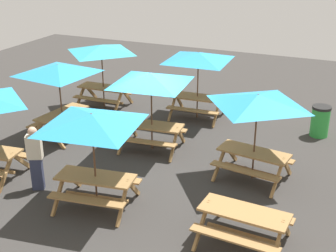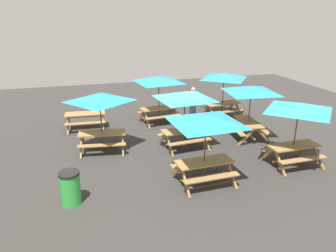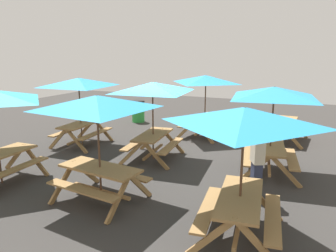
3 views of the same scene
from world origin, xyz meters
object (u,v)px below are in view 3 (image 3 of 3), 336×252
picnic_table_4 (244,126)px  person_standing (257,161)px  picnic_table_2 (97,110)px  picnic_table_5 (284,126)px  picnic_table_3 (274,99)px  picnic_table_6 (206,84)px  trash_bin_green (138,111)px  picnic_table_0 (79,87)px  picnic_table_7 (153,93)px

picnic_table_4 → person_standing: size_ratio=1.40×
picnic_table_2 → picnic_table_5: size_ratio=1.49×
picnic_table_2 → picnic_table_4: size_ratio=1.20×
picnic_table_3 → picnic_table_4: same height
picnic_table_5 → picnic_table_6: picnic_table_6 is taller
picnic_table_6 → person_standing: picnic_table_6 is taller
picnic_table_4 → trash_bin_green: picnic_table_4 is taller
picnic_table_3 → picnic_table_5: bearing=-9.1°
picnic_table_2 → trash_bin_green: bearing=-59.8°
picnic_table_5 → picnic_table_4: bearing=-177.3°
picnic_table_0 → picnic_table_6: 4.50m
picnic_table_7 → person_standing: picnic_table_7 is taller
picnic_table_3 → picnic_table_7: same height
picnic_table_2 → picnic_table_3: same height
picnic_table_5 → trash_bin_green: (0.73, 6.35, -0.07)m
picnic_table_0 → person_standing: size_ratio=1.69×
picnic_table_5 → trash_bin_green: size_ratio=1.92×
picnic_table_7 → picnic_table_2: bearing=178.3°
picnic_table_4 → picnic_table_6: (6.35, 2.67, 0.00)m
picnic_table_5 → person_standing: size_ratio=1.13×
picnic_table_0 → picnic_table_7: size_ratio=1.00×
picnic_table_3 → picnic_table_6: same height
picnic_table_4 → trash_bin_green: size_ratio=2.38×
picnic_table_2 → picnic_table_7: (2.98, 0.23, 0.00)m
picnic_table_4 → picnic_table_7: bearing=38.8°
trash_bin_green → person_standing: (-5.98, -6.23, 0.39)m
trash_bin_green → person_standing: size_ratio=0.59×
picnic_table_2 → picnic_table_7: bearing=-78.8°
picnic_table_6 → person_standing: size_ratio=1.40×
picnic_table_2 → picnic_table_3: bearing=-127.9°
picnic_table_5 → picnic_table_6: (-0.50, 2.80, 1.43)m
picnic_table_0 → picnic_table_3: same height
picnic_table_0 → picnic_table_5: 7.27m
picnic_table_7 → person_standing: 3.79m
picnic_table_4 → picnic_table_6: size_ratio=1.00×
picnic_table_6 → picnic_table_7: same height
picnic_table_7 → person_standing: bearing=-121.8°
picnic_table_2 → picnic_table_4: bearing=-177.0°
picnic_table_0 → picnic_table_7: same height
picnic_table_2 → picnic_table_5: bearing=-108.6°
picnic_table_7 → picnic_table_4: bearing=-140.4°
picnic_table_6 → picnic_table_2: bearing=-175.1°
picnic_table_6 → picnic_table_7: (-3.16, 0.59, 0.00)m
picnic_table_0 → trash_bin_green: size_ratio=2.88×
picnic_table_4 → person_standing: bearing=-7.4°
picnic_table_3 → picnic_table_4: size_ratio=1.20×
person_standing → picnic_table_5: bearing=-26.8°
picnic_table_2 → picnic_table_6: same height
picnic_table_4 → picnic_table_5: size_ratio=1.24×
picnic_table_3 → picnic_table_6: (3.01, 2.75, 0.00)m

